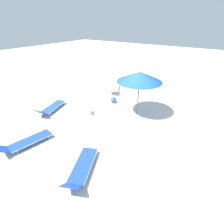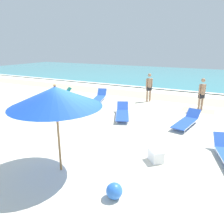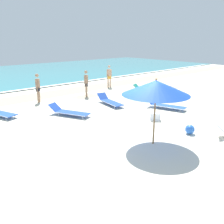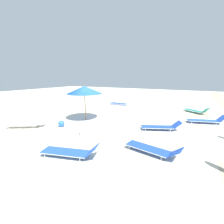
% 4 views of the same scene
% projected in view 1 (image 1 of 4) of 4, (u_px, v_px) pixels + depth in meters
% --- Properties ---
extents(ground_plane, '(60.00, 60.00, 0.16)m').
position_uv_depth(ground_plane, '(128.00, 122.00, 9.40)').
color(ground_plane, beige).
extents(beach_umbrella, '(2.43, 2.43, 2.47)m').
position_uv_depth(beach_umbrella, '(140.00, 77.00, 9.15)').
color(beach_umbrella, olive).
rests_on(beach_umbrella, ground_plane).
extents(sun_lounger_under_umbrella, '(1.65, 2.23, 0.56)m').
position_uv_depth(sun_lounger_under_umbrella, '(114.00, 88.00, 13.10)').
color(sun_lounger_under_umbrella, white).
rests_on(sun_lounger_under_umbrella, ground_plane).
extents(sun_lounger_beside_umbrella, '(1.45, 2.25, 0.54)m').
position_uv_depth(sun_lounger_beside_umbrella, '(81.00, 168.00, 6.10)').
color(sun_lounger_beside_umbrella, blue).
rests_on(sun_lounger_beside_umbrella, ground_plane).
extents(sun_lounger_near_water_left, '(1.22, 2.33, 0.57)m').
position_uv_depth(sun_lounger_near_water_left, '(51.00, 108.00, 10.25)').
color(sun_lounger_near_water_left, blue).
rests_on(sun_lounger_near_water_left, ground_plane).
extents(sun_lounger_near_water_right, '(0.98, 2.28, 0.53)m').
position_uv_depth(sun_lounger_near_water_right, '(25.00, 142.00, 7.41)').
color(sun_lounger_near_water_right, blue).
rests_on(sun_lounger_near_water_right, ground_plane).
extents(beach_ball, '(0.39, 0.39, 0.39)m').
position_uv_depth(beach_ball, '(114.00, 100.00, 11.28)').
color(beach_ball, blue).
rests_on(beach_ball, ground_plane).
extents(cooler_box, '(0.60, 0.61, 0.37)m').
position_uv_depth(cooler_box, '(88.00, 111.00, 9.93)').
color(cooler_box, white).
rests_on(cooler_box, ground_plane).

